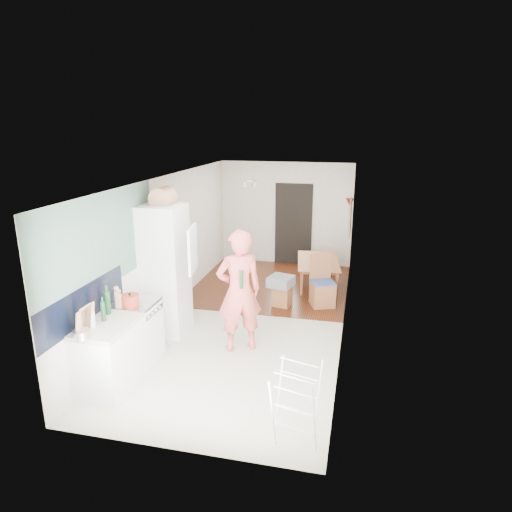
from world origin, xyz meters
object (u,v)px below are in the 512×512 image
at_px(dining_table, 319,275).
at_px(drying_rack, 296,405).
at_px(person, 239,281).
at_px(dining_chair, 323,282).
at_px(stool, 282,296).

relative_size(dining_table, drying_rack, 1.46).
relative_size(person, drying_rack, 2.49).
height_order(person, dining_chair, person).
height_order(dining_chair, drying_rack, dining_chair).
bearing_deg(person, dining_chair, -147.40).
xyz_separation_m(person, dining_chair, (1.09, 2.03, -0.63)).
bearing_deg(dining_table, stool, 149.27).
bearing_deg(drying_rack, dining_table, 108.54).
xyz_separation_m(stool, drying_rack, (0.81, -3.79, 0.24)).
distance_m(person, dining_chair, 2.39).
bearing_deg(dining_table, dining_chair, -179.36).
xyz_separation_m(person, dining_table, (0.91, 3.21, -0.89)).
distance_m(dining_chair, drying_rack, 3.97).
bearing_deg(drying_rack, person, 136.69).
height_order(person, stool, person).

